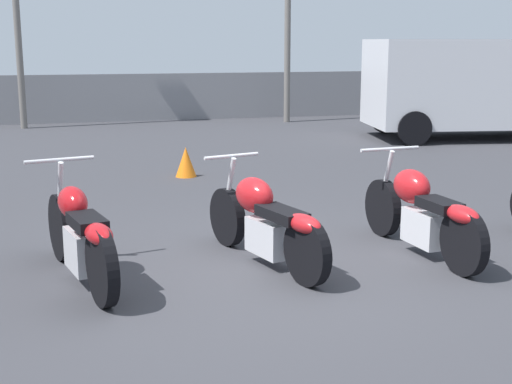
% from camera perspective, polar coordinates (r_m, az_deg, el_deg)
% --- Properties ---
extents(ground_plane, '(60.00, 60.00, 0.00)m').
position_cam_1_polar(ground_plane, '(6.55, 1.24, -6.55)').
color(ground_plane, '#38383D').
extents(fence_back, '(40.00, 0.04, 1.24)m').
position_cam_1_polar(fence_back, '(19.10, -9.69, 7.45)').
color(fence_back, gray).
rests_on(fence_back, ground_plane).
extents(motorcycle_slot_1, '(0.75, 2.01, 1.02)m').
position_cam_1_polar(motorcycle_slot_1, '(6.39, -13.86, -3.41)').
color(motorcycle_slot_1, black).
rests_on(motorcycle_slot_1, ground_plane).
extents(motorcycle_slot_2, '(0.80, 2.00, 0.97)m').
position_cam_1_polar(motorcycle_slot_2, '(6.70, 0.78, -2.33)').
color(motorcycle_slot_2, black).
rests_on(motorcycle_slot_2, ground_plane).
extents(motorcycle_slot_3, '(0.68, 2.06, 0.98)m').
position_cam_1_polar(motorcycle_slot_3, '(7.21, 13.14, -1.57)').
color(motorcycle_slot_3, black).
rests_on(motorcycle_slot_3, ground_plane).
extents(parked_van, '(4.93, 2.80, 2.11)m').
position_cam_1_polar(parked_van, '(16.24, 17.40, 8.28)').
color(parked_van, silver).
rests_on(parked_van, ground_plane).
extents(traffic_cone_near, '(0.33, 0.33, 0.46)m').
position_cam_1_polar(traffic_cone_near, '(11.16, -5.63, 2.41)').
color(traffic_cone_near, orange).
rests_on(traffic_cone_near, ground_plane).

